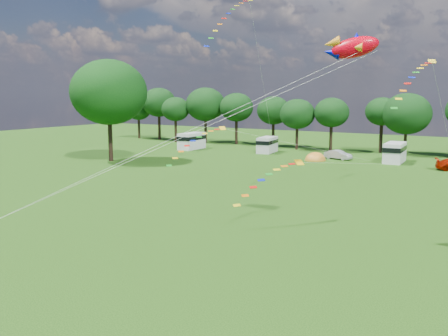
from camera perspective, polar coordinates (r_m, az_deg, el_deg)
The scene contains 13 objects.
ground_plane at distance 27.86m, azimuth -8.82°, elevation -10.28°, with size 180.00×180.00×0.00m, color black.
tree_line at distance 75.93m, azimuth 22.75°, elevation 5.96°, with size 102.98×10.98×10.27m.
big_tree at distance 67.33m, azimuth -13.03°, elevation 8.43°, with size 10.00×10.00×13.28m.
car_b at distance 69.48m, azimuth 12.92°, elevation 1.49°, with size 1.32×3.53×1.25m, color #A1A2A8.
campervan_a at distance 80.15m, azimuth -3.72°, elevation 3.17°, with size 2.61×5.45×2.60m.
campervan_b at distance 75.67m, azimuth 4.97°, elevation 2.72°, with size 2.77×5.04×2.34m.
campervan_c at distance 68.38m, azimuth 18.93°, elevation 1.76°, with size 2.54×5.34×2.56m.
tent_orange at distance 67.71m, azimuth 10.38°, elevation 0.87°, with size 2.83×3.10×2.21m.
fish_kite at distance 30.28m, azimuth 14.25°, elevation 13.21°, with size 3.37×1.81×1.76m.
streamer_kite_a at distance 58.99m, azimuth 0.88°, elevation 17.15°, with size 3.36×5.63×5.78m.
streamer_kite_b at distance 49.28m, azimuth -2.71°, elevation 3.25°, with size 4.26×4.71×3.80m.
streamer_kite_c at distance 34.21m, azimuth 5.80°, elevation -0.81°, with size 3.10×4.96×2.79m.
streamer_kite_d at distance 46.87m, azimuth 21.18°, elevation 9.81°, with size 2.71×5.02×4.30m.
Camera 1 is at (17.26, -19.95, 8.97)m, focal length 40.00 mm.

